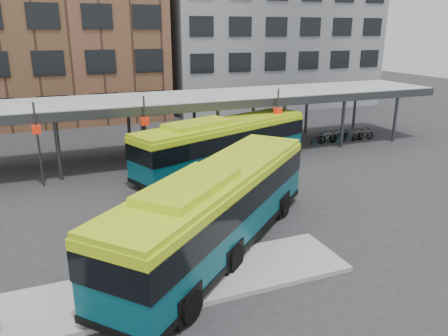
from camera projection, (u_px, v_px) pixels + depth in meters
ground at (261, 229)px, 19.57m from camera, size 120.00×120.00×0.00m
boarding_island at (157, 288)px, 14.92m from camera, size 14.00×3.00×0.18m
canopy at (177, 101)px, 29.73m from camera, size 40.00×6.53×4.80m
building_brick at (16, 2)px, 40.93m from camera, size 26.00×14.00×22.00m
building_grey at (263, 16)px, 50.52m from camera, size 24.00×14.00×20.00m
bus_front at (217, 207)px, 17.19m from camera, size 11.53×10.75×3.59m
bus_rear at (223, 143)px, 27.19m from camera, size 12.52×6.87×3.42m
bike_rack at (342, 136)px, 34.68m from camera, size 6.42×1.36×1.02m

